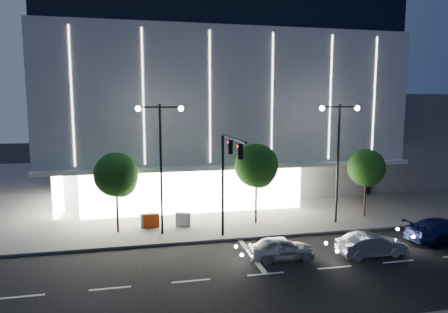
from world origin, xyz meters
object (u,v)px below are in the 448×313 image
Objects in this scene: tree_right at (366,170)px; car_second at (371,245)px; tree_left at (117,177)px; barrier_b at (148,220)px; street_lamp_east at (338,146)px; barrier_c at (152,221)px; traffic_mast at (228,168)px; barrier_d at (183,219)px; car_lead at (281,248)px; car_third at (445,231)px; street_lamp_west at (161,150)px; tree_mid at (257,168)px.

tree_right is 9.01m from car_second.
tree_left is 5.20× the size of barrier_b.
street_lamp_east is 1.57× the size of tree_left.
street_lamp_east is at bearing -12.74° from barrier_c.
barrier_c is (0.27, -0.22, 0.00)m from barrier_b.
traffic_mast reaches higher than barrier_d.
car_second reaches higher than barrier_c.
car_lead is at bearing -51.65° from barrier_c.
tree_left is (-6.97, 3.68, -0.99)m from traffic_mast.
street_lamp_west is at bearing 71.92° from car_third.
street_lamp_west is 8.18× the size of barrier_b.
traffic_mast is 7.95m from tree_left.
tree_mid is 1.57× the size of car_lead.
street_lamp_east is at bearing -3.65° from tree_left.
traffic_mast is at bearing -163.52° from street_lamp_east.
street_lamp_east reaches higher than barrier_b.
car_second is 12.95m from barrier_d.
traffic_mast is at bearing -48.44° from barrier_c.
tree_mid is at bearing 16.33° from barrier_d.
tree_left is 5.20× the size of barrier_d.
traffic_mast is at bearing 64.85° from car_second.
traffic_mast reaches higher than barrier_c.
car_second is 0.77× the size of car_third.
street_lamp_east is 3.81m from tree_right.
tree_mid is at bearing -25.06° from barrier_b.
barrier_b is (2.04, 0.77, -3.38)m from tree_left.
car_third is at bearing -72.25° from tree_right.
tree_mid reaches higher than tree_left.
street_lamp_east is 8.32m from car_second.
barrier_b is (-12.90, 8.14, -0.03)m from car_second.
traffic_mast is at bearing -27.84° from tree_left.
car_second is at bearing -51.79° from barrier_b.
street_lamp_east is 8.18× the size of barrier_c.
car_third is (14.02, -2.55, -4.26)m from traffic_mast.
barrier_c is at bearing 57.58° from car_second.
barrier_b is (-13.93, 1.79, -5.31)m from street_lamp_east.
tree_mid is at bearing 58.51° from car_third.
tree_left is 1.46× the size of car_lead.
tree_right is (9.00, -0.00, -0.45)m from tree_mid.
street_lamp_east is 2.19× the size of car_second.
tree_left is at bearing -172.65° from barrier_c.
tree_right is at bearing 17.02° from traffic_mast.
tree_right is 1.04× the size of car_third.
barrier_c is at bearing 68.09° from car_third.
street_lamp_west is at bearing 61.74° from car_second.
car_lead is 3.56× the size of barrier_d.
tree_left is 4.14m from barrier_c.
street_lamp_west is 1.70× the size of car_third.
car_lead is at bearing -138.51° from street_lamp_east.
car_lead reaches higher than barrier_b.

